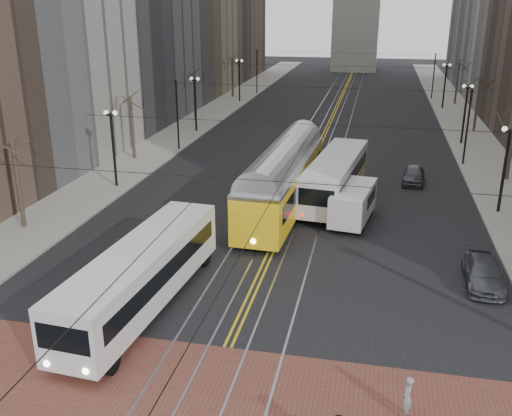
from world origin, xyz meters
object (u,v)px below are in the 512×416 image
at_px(pedestrian_b, 407,398).
at_px(cargo_van, 353,205).
at_px(pedestrian_d, 92,318).
at_px(sedan_parked, 483,273).
at_px(sedan_grey, 414,175).
at_px(rear_bus, 335,179).
at_px(streetcar, 283,184).
at_px(transit_bus, 143,277).

bearing_deg(pedestrian_b, cargo_van, -150.07).
height_order(pedestrian_b, pedestrian_d, pedestrian_d).
bearing_deg(sedan_parked, sedan_grey, 100.13).
bearing_deg(sedan_parked, cargo_van, 134.63).
bearing_deg(rear_bus, sedan_grey, 49.89).
xyz_separation_m(cargo_van, sedan_parked, (6.81, -7.23, -0.54)).
bearing_deg(streetcar, sedan_parked, -34.02).
xyz_separation_m(cargo_van, sedan_grey, (4.21, 9.55, -0.50)).
height_order(sedan_grey, pedestrian_d, pedestrian_d).
height_order(sedan_grey, sedan_parked, sedan_grey).
bearing_deg(streetcar, rear_bus, 43.64).
relative_size(transit_bus, sedan_grey, 3.07).
relative_size(streetcar, rear_bus, 1.29).
relative_size(streetcar, sedan_parked, 3.54).
relative_size(rear_bus, cargo_van, 2.26).
distance_m(streetcar, cargo_van, 4.99).
height_order(streetcar, sedan_grey, streetcar).
height_order(sedan_parked, pedestrian_d, pedestrian_d).
height_order(rear_bus, cargo_van, rear_bus).
xyz_separation_m(cargo_van, pedestrian_b, (2.71, -18.03, -0.37)).
height_order(transit_bus, cargo_van, transit_bus).
relative_size(transit_bus, cargo_van, 2.29).
xyz_separation_m(streetcar, sedan_grey, (8.96, 8.15, -1.15)).
xyz_separation_m(rear_bus, sedan_parked, (8.28, -11.47, -0.93)).
bearing_deg(streetcar, pedestrian_d, -104.02).
height_order(transit_bus, sedan_grey, transit_bus).
distance_m(rear_bus, pedestrian_d, 21.73).
bearing_deg(pedestrian_b, streetcar, -137.62).
height_order(sedan_grey, pedestrian_b, pedestrian_b).
bearing_deg(rear_bus, cargo_van, -64.01).
distance_m(sedan_parked, pedestrian_b, 11.56).
bearing_deg(transit_bus, sedan_parked, 24.25).
relative_size(transit_bus, sedan_parked, 2.79).
distance_m(cargo_van, pedestrian_b, 18.24).
bearing_deg(sedan_grey, streetcar, -132.40).
xyz_separation_m(streetcar, sedan_parked, (11.56, -8.62, -1.19)).
bearing_deg(rear_bus, pedestrian_d, -106.02).
relative_size(rear_bus, sedan_parked, 2.75).
distance_m(transit_bus, sedan_parked, 16.66).
bearing_deg(sedan_grey, rear_bus, -131.64).
bearing_deg(cargo_van, pedestrian_d, -113.39).
xyz_separation_m(pedestrian_b, pedestrian_d, (-12.62, 2.25, 0.19)).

